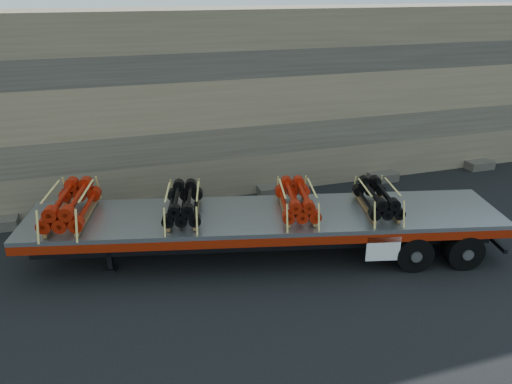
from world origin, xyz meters
TOP-DOWN VIEW (x-y plane):
  - ground at (0.00, 0.00)m, footprint 120.00×120.00m
  - rock_wall at (0.00, 6.50)m, footprint 44.00×3.00m
  - trailer at (0.15, 0.24)m, footprint 14.51×5.99m
  - bundle_front at (-5.38, 1.56)m, footprint 1.77×2.69m
  - bundle_midfront at (-2.21, 0.81)m, footprint 1.55×2.35m
  - bundle_midrear at (1.08, 0.02)m, footprint 1.57×2.37m
  - bundle_rear at (3.49, -0.56)m, footprint 1.49×2.26m

SIDE VIEW (x-z plane):
  - ground at x=0.00m, z-range 0.00..0.00m
  - trailer at x=0.15m, z-range 0.00..1.43m
  - bundle_rear at x=3.49m, z-range 1.43..2.16m
  - bundle_midfront at x=-2.21m, z-range 1.43..2.19m
  - bundle_midrear at x=1.08m, z-range 1.43..2.20m
  - bundle_front at x=-5.38m, z-range 1.43..2.30m
  - rock_wall at x=0.00m, z-range 0.00..7.00m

